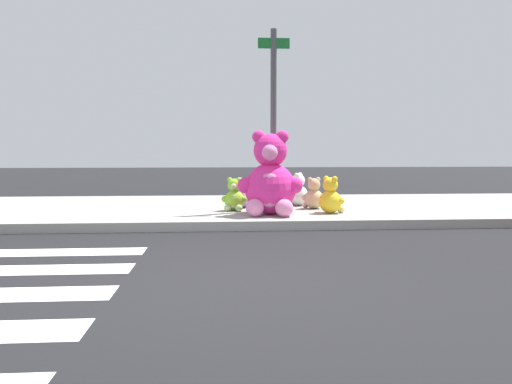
% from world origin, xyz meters
% --- Properties ---
extents(ground_plane, '(60.00, 60.00, 0.00)m').
position_xyz_m(ground_plane, '(0.00, 0.00, 0.00)').
color(ground_plane, black).
extents(sidewalk, '(28.00, 4.40, 0.15)m').
position_xyz_m(sidewalk, '(0.00, 5.20, 0.07)').
color(sidewalk, '#9E9B93').
rests_on(sidewalk, ground_plane).
extents(sign_pole, '(0.56, 0.11, 3.20)m').
position_xyz_m(sign_pole, '(1.00, 4.40, 1.85)').
color(sign_pole, '#4C4C51').
rests_on(sign_pole, sidewalk).
extents(plush_pink_large, '(1.08, 0.98, 1.41)m').
position_xyz_m(plush_pink_large, '(0.88, 3.81, 0.72)').
color(plush_pink_large, '#F22D93').
rests_on(plush_pink_large, sidewalk).
extents(plush_lavender, '(0.41, 0.39, 0.56)m').
position_xyz_m(plush_lavender, '(0.47, 4.87, 0.37)').
color(plush_lavender, '#B28CD8').
rests_on(plush_lavender, sidewalk).
extents(plush_white, '(0.46, 0.45, 0.64)m').
position_xyz_m(plush_white, '(1.55, 5.12, 0.41)').
color(plush_white, white).
rests_on(plush_white, sidewalk).
extents(plush_tan, '(0.44, 0.41, 0.58)m').
position_xyz_m(plush_tan, '(1.77, 4.60, 0.38)').
color(plush_tan, tan).
rests_on(plush_tan, sidewalk).
extents(plush_yellow, '(0.46, 0.45, 0.64)m').
position_xyz_m(plush_yellow, '(1.95, 3.92, 0.41)').
color(plush_yellow, yellow).
rests_on(plush_yellow, sidewalk).
extents(plush_teal, '(0.48, 0.52, 0.69)m').
position_xyz_m(plush_teal, '(1.08, 5.41, 0.42)').
color(plush_teal, teal).
rests_on(plush_teal, sidewalk).
extents(plush_lime, '(0.46, 0.41, 0.60)m').
position_xyz_m(plush_lime, '(0.30, 4.40, 0.39)').
color(plush_lime, '#8CD133').
rests_on(plush_lime, sidewalk).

